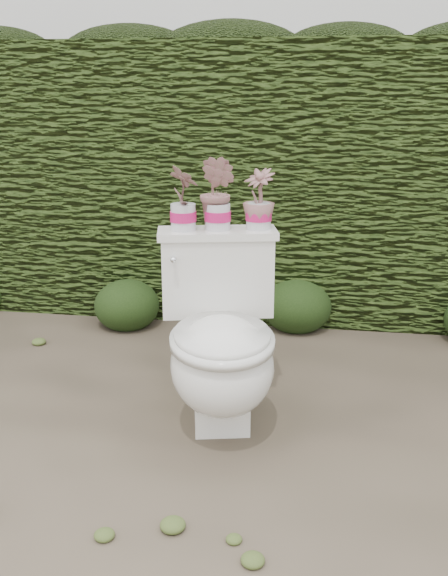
% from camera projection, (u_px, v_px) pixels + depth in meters
% --- Properties ---
extents(ground, '(60.00, 60.00, 0.00)m').
position_uv_depth(ground, '(171.00, 410.00, 2.80)').
color(ground, brown).
rests_on(ground, ground).
extents(hedge, '(8.00, 1.00, 1.60)m').
position_uv_depth(hedge, '(226.00, 178.00, 4.07)').
color(hedge, '#3D541C').
rests_on(hedge, ground).
extents(house_wall, '(8.00, 3.50, 4.00)m').
position_uv_depth(house_wall, '(329.00, 32.00, 7.78)').
color(house_wall, silver).
rests_on(house_wall, ground).
extents(toilet, '(0.59, 0.76, 0.78)m').
position_uv_depth(toilet, '(221.00, 344.00, 2.59)').
color(toilet, silver).
rests_on(toilet, ground).
extents(potted_plant_left, '(0.16, 0.15, 0.26)m').
position_uv_depth(potted_plant_left, '(183.00, 200.00, 2.64)').
color(potted_plant_left, '#2C6D22').
rests_on(potted_plant_left, toilet).
extents(potted_plant_center, '(0.21, 0.20, 0.29)m').
position_uv_depth(potted_plant_center, '(218.00, 195.00, 2.65)').
color(potted_plant_center, '#2C6D22').
rests_on(potted_plant_center, toilet).
extents(potted_plant_right, '(0.18, 0.18, 0.24)m').
position_uv_depth(potted_plant_right, '(259.00, 201.00, 2.67)').
color(potted_plant_right, '#2C6D22').
rests_on(potted_plant_right, toilet).
extents(liriope_clump_2, '(0.38, 0.38, 0.30)m').
position_uv_depth(liriope_clump_2, '(127.00, 301.00, 3.76)').
color(liriope_clump_2, '#233813').
rests_on(liriope_clump_2, ground).
extents(liriope_clump_3, '(0.40, 0.40, 0.32)m').
position_uv_depth(liriope_clump_3, '(297.00, 301.00, 3.72)').
color(liriope_clump_3, '#233813').
rests_on(liriope_clump_3, ground).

